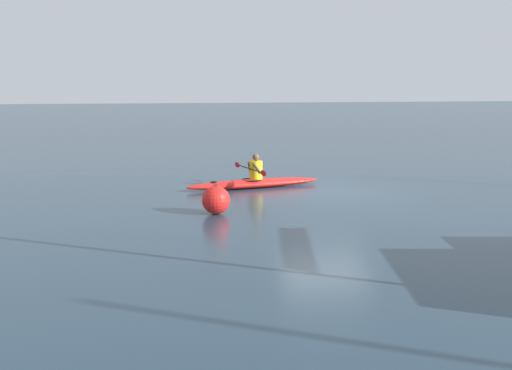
{
  "coord_description": "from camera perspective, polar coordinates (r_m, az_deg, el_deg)",
  "views": [
    {
      "loc": [
        5.32,
        17.57,
        3.11
      ],
      "look_at": [
        2.42,
        2.24,
        0.64
      ],
      "focal_mm": 45.76,
      "sensor_mm": 36.0,
      "label": 1
    }
  ],
  "objects": [
    {
      "name": "ground_plane",
      "position": [
        18.62,
        6.04,
        -0.67
      ],
      "size": [
        160.0,
        160.0,
        0.0
      ],
      "primitive_type": "plane",
      "color": "#233847"
    },
    {
      "name": "kayak",
      "position": [
        19.36,
        -0.19,
        0.15
      ],
      "size": [
        4.25,
        1.53,
        0.26
      ],
      "color": "red",
      "rests_on": "ground"
    },
    {
      "name": "kayaker",
      "position": [
        19.32,
        -0.06,
        1.45
      ],
      "size": [
        0.66,
        2.38,
        0.76
      ],
      "color": "yellow",
      "rests_on": "kayak"
    },
    {
      "name": "mooring_buoy_channel_marker",
      "position": [
        15.51,
        -3.52,
        -1.32
      ],
      "size": [
        0.67,
        0.67,
        0.71
      ],
      "color": "red",
      "rests_on": "ground"
    }
  ]
}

